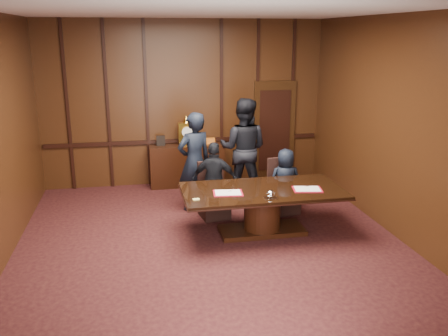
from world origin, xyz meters
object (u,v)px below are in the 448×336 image
(witness_left, at_px, (194,162))
(witness_right, at_px, (243,149))
(sideboard, at_px, (187,164))
(signatory_right, at_px, (285,181))
(conference_table, at_px, (262,204))
(signatory_left, at_px, (215,181))

(witness_left, xyz_separation_m, witness_right, (1.04, 0.51, 0.08))
(sideboard, height_order, signatory_right, sideboard)
(signatory_right, relative_size, witness_left, 0.66)
(conference_table, distance_m, signatory_left, 1.05)
(sideboard, relative_size, signatory_left, 1.15)
(sideboard, height_order, witness_left, witness_left)
(signatory_right, distance_m, witness_left, 1.70)
(signatory_left, bearing_deg, witness_left, -44.70)
(witness_left, distance_m, witness_right, 1.17)
(signatory_left, relative_size, signatory_right, 1.15)
(signatory_right, bearing_deg, witness_left, -13.73)
(signatory_left, relative_size, witness_right, 0.69)
(witness_left, bearing_deg, witness_right, -174.40)
(conference_table, xyz_separation_m, witness_right, (0.11, 1.82, 0.49))
(conference_table, distance_m, witness_left, 1.66)
(sideboard, relative_size, conference_table, 0.61)
(conference_table, relative_size, witness_right, 1.31)
(witness_left, bearing_deg, signatory_right, 141.74)
(conference_table, relative_size, signatory_left, 1.89)
(sideboard, distance_m, conference_table, 2.95)
(signatory_left, distance_m, witness_right, 1.31)
(signatory_right, distance_m, witness_right, 1.22)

